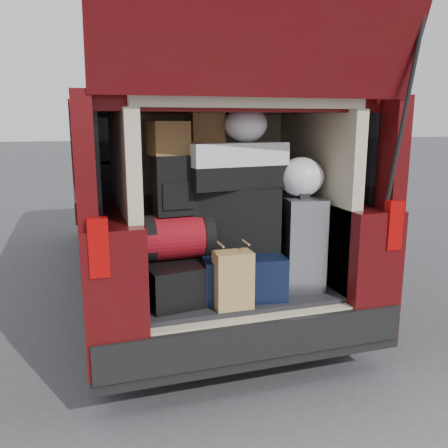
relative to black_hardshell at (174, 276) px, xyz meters
The scene contains 15 objects.
ground 0.79m from the black_hardshell, 20.64° to the right, with size 80.00×80.00×0.00m, color #39393B.
minivan 1.77m from the black_hardshell, 77.19° to the left, with size 1.90×5.35×2.77m.
load_floor 0.57m from the black_hardshell, 18.32° to the left, with size 1.24×1.05×0.55m, color black.
black_hardshell is the anchor object (origin of this frame).
navy_hardshell 0.42m from the black_hardshell, ahead, with size 0.50×0.61×0.27m, color black.
silver_roller 0.86m from the black_hardshell, ahead, with size 0.25×0.40×0.60m, color silver.
kraft_bag 0.43m from the black_hardshell, 47.80° to the right, with size 0.22×0.14×0.34m, color #AD854E.
red_duffel 0.26m from the black_hardshell, 40.33° to the right, with size 0.42×0.28×0.28m, color maroon.
black_soft_case 0.54m from the black_hardshell, ahead, with size 0.56×0.33×0.40m, color black.
backpack 0.58m from the black_hardshell, 10.01° to the right, with size 0.25×0.15×0.36m, color black.
twotone_duffel 0.80m from the black_hardshell, ahead, with size 0.63×0.32×0.28m, color silver.
grocery_sack_lower 0.86m from the black_hardshell, 137.59° to the left, with size 0.22×0.18×0.20m, color brown.
grocery_sack_upper 0.98m from the black_hardshell, 27.85° to the left, with size 0.21×0.17×0.21m, color brown.
plastic_bag_center 1.05m from the black_hardshell, ahead, with size 0.27×0.25×0.22m, color white.
plastic_bag_right 1.04m from the black_hardshell, ahead, with size 0.29×0.27×0.26m, color white.
Camera 1 is at (-0.95, -2.67, 1.63)m, focal length 38.00 mm.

